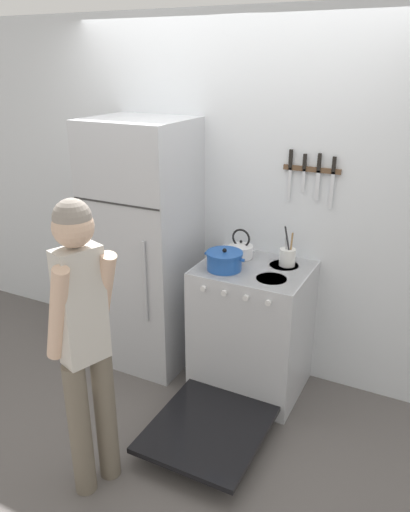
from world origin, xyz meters
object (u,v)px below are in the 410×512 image
object	(u,v)px
refrigerator	(144,247)
person	(84,336)
utensil_jar	(287,257)
tea_kettle	(241,249)
stove_range	(250,332)
dutch_oven_pot	(224,260)

from	to	relation	value
refrigerator	person	world-z (taller)	refrigerator
utensil_jar	tea_kettle	bearing A→B (deg)	-178.98
tea_kettle	stove_range	bearing A→B (deg)	-47.05
dutch_oven_pot	tea_kettle	distance (m)	0.25
dutch_oven_pot	person	xyz separation A→B (m)	(-0.26, -1.10, -0.06)
tea_kettle	utensil_jar	size ratio (longest dim) A/B	0.78
utensil_jar	refrigerator	bearing A→B (deg)	-173.20
stove_range	dutch_oven_pot	distance (m)	0.57
utensil_jar	dutch_oven_pot	bearing A→B (deg)	-144.06
stove_range	dutch_oven_pot	size ratio (longest dim) A/B	4.84
refrigerator	stove_range	xyz separation A→B (m)	(0.88, -0.04, -0.47)
utensil_jar	person	world-z (taller)	person
refrigerator	utensil_jar	distance (m)	1.08
refrigerator	tea_kettle	distance (m)	0.75
refrigerator	person	size ratio (longest dim) A/B	1.13
utensil_jar	person	bearing A→B (deg)	-114.13
stove_range	utensil_jar	bearing A→B (deg)	42.61
tea_kettle	utensil_jar	bearing A→B (deg)	1.02
tea_kettle	person	xyz separation A→B (m)	(-0.27, -1.35, -0.05)
refrigerator	person	bearing A→B (deg)	-69.44
dutch_oven_pot	utensil_jar	size ratio (longest dim) A/B	1.03
stove_range	tea_kettle	bearing A→B (deg)	132.95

